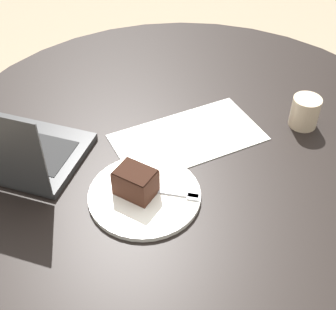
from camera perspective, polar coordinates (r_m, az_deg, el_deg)
ground_plane at (r=1.83m, az=1.81°, el=-16.07°), size 12.00×12.00×0.00m
dining_table at (r=1.34m, az=2.37°, el=-1.83°), size 1.38×1.38×0.74m
paper_document at (r=1.27m, az=2.43°, el=2.16°), size 0.44×0.33×0.00m
plate at (r=1.11m, az=-2.87°, el=-4.92°), size 0.27×0.27×0.01m
cake_slice at (r=1.09m, az=-3.98°, el=-3.30°), size 0.09×0.10×0.07m
fork at (r=1.10m, az=0.36°, el=-4.62°), size 0.11×0.15×0.00m
coffee_glass at (r=1.34m, az=16.35°, el=5.06°), size 0.08×0.08×0.09m
laptop at (r=1.23m, az=-18.22°, el=0.50°), size 0.36×0.39×0.23m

